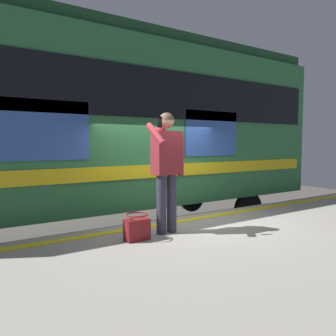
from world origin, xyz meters
TOP-DOWN VIEW (x-y plane):
  - ground_plane at (0.00, 0.00)m, footprint 23.72×23.72m
  - platform at (0.00, 2.08)m, footprint 13.77×4.15m
  - safety_line at (0.00, 0.30)m, footprint 13.50×0.16m
  - track_rail_near at (0.00, -1.19)m, footprint 17.90×0.08m
  - track_rail_far at (0.00, -2.63)m, footprint 17.90×0.08m
  - train_carriage at (0.35, -1.90)m, footprint 9.50×2.78m
  - passenger at (0.65, 0.75)m, footprint 0.57×0.55m
  - handbag at (1.19, 0.84)m, footprint 0.33×0.30m

SIDE VIEW (x-z plane):
  - ground_plane at x=0.00m, z-range 0.00..0.00m
  - track_rail_near at x=0.00m, z-range 0.00..0.16m
  - track_rail_far at x=0.00m, z-range 0.00..0.16m
  - platform at x=0.00m, z-range 0.00..0.88m
  - safety_line at x=0.00m, z-range 0.88..0.89m
  - handbag at x=1.19m, z-range 0.87..1.22m
  - passenger at x=0.65m, z-range 1.04..2.77m
  - train_carriage at x=0.35m, z-range 0.54..4.73m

